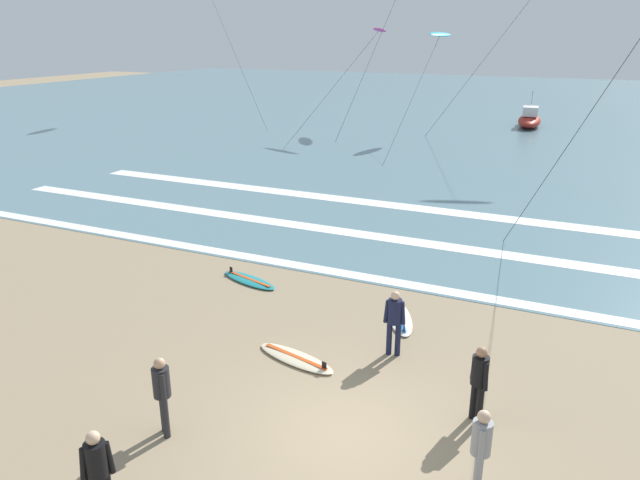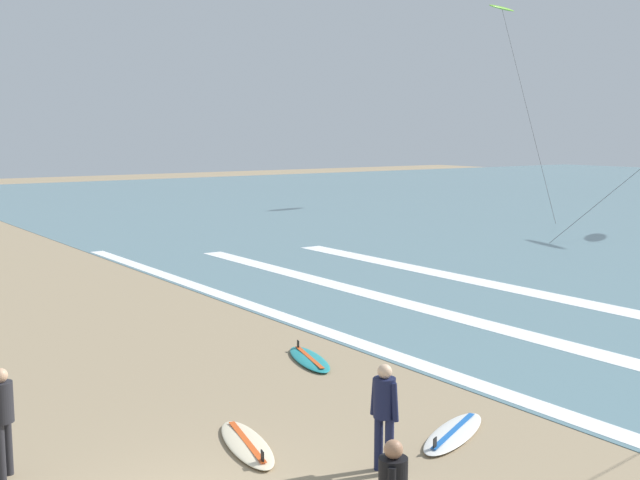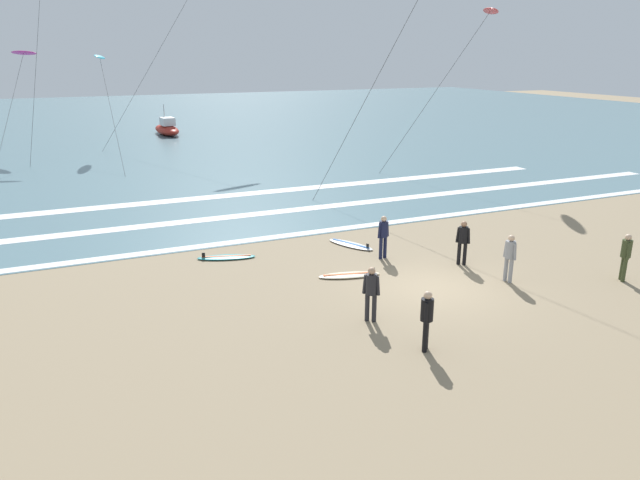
{
  "view_description": "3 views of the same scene",
  "coord_description": "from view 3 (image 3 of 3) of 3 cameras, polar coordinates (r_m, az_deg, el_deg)",
  "views": [
    {
      "loc": [
        3.48,
        -8.61,
        7.09
      ],
      "look_at": [
        -2.79,
        5.02,
        1.82
      ],
      "focal_mm": 33.43,
      "sensor_mm": 36.0,
      "label": 1
    },
    {
      "loc": [
        8.37,
        -3.91,
        4.86
      ],
      "look_at": [
        0.41,
        1.68,
        3.55
      ],
      "focal_mm": 44.78,
      "sensor_mm": 36.0,
      "label": 2
    },
    {
      "loc": [
        -10.39,
        -14.71,
        7.18
      ],
      "look_at": [
        -3.38,
        1.29,
        1.65
      ],
      "focal_mm": 33.29,
      "sensor_mm": 36.0,
      "label": 3
    }
  ],
  "objects": [
    {
      "name": "surfer_mid_group",
      "position": [
        15.07,
        10.23,
        -7.13
      ],
      "size": [
        0.4,
        0.44,
        1.6
      ],
      "color": "black",
      "rests_on": "ground"
    },
    {
      "name": "offshore_boat",
      "position": [
        56.83,
        -14.49,
        10.31
      ],
      "size": [
        2.13,
        5.32,
        2.7
      ],
      "color": "maroon",
      "rests_on": "ground"
    },
    {
      "name": "surfboard_right_spare",
      "position": [
        19.99,
        2.84,
        -3.38
      ],
      "size": [
        2.18,
        1.07,
        0.25
      ],
      "color": "beige",
      "rests_on": "ground"
    },
    {
      "name": "wave_foam_outer_break",
      "position": [
        32.0,
        -6.37,
        4.5
      ],
      "size": [
        36.46,
        0.97,
        0.01
      ],
      "primitive_type": "cube",
      "color": "white",
      "rests_on": "ocean_surface"
    },
    {
      "name": "ocean_surface",
      "position": [
        67.67,
        -14.95,
        10.89
      ],
      "size": [
        140.0,
        90.0,
        0.01
      ],
      "primitive_type": "cube",
      "color": "slate",
      "rests_on": "ground"
    },
    {
      "name": "kite_cyan_low_near",
      "position": [
        48.43,
        -20.42,
        16.12
      ],
      "size": [
        1.32,
        12.8,
        7.12
      ],
      "color": "#23A8C6",
      "rests_on": "ground"
    },
    {
      "name": "surfboard_near_water",
      "position": [
        23.14,
        2.97,
        -0.43
      ],
      "size": [
        1.44,
        2.16,
        0.25
      ],
      "color": "silver",
      "rests_on": "ground"
    },
    {
      "name": "surfer_left_far",
      "position": [
        16.46,
        4.94,
        -4.74
      ],
      "size": [
        0.44,
        0.41,
        1.6
      ],
      "color": "#232328",
      "rests_on": "ground"
    },
    {
      "name": "ground_plane",
      "position": [
        19.39,
        10.78,
        -4.51
      ],
      "size": [
        160.0,
        160.0,
        0.0
      ],
      "primitive_type": "plane",
      "color": "#937F60"
    },
    {
      "name": "kite_red_far_right",
      "position": [
        37.25,
        16.03,
        20.33
      ],
      "size": [
        6.34,
        4.59,
        9.66
      ],
      "color": "red",
      "rests_on": "ground"
    },
    {
      "name": "surfer_right_near",
      "position": [
        21.36,
        13.58,
        0.1
      ],
      "size": [
        0.42,
        0.42,
        1.6
      ],
      "color": "black",
      "rests_on": "ground"
    },
    {
      "name": "surfer_background_far",
      "position": [
        20.17,
        17.79,
        -1.29
      ],
      "size": [
        0.32,
        0.52,
        1.6
      ],
      "color": "gray",
      "rests_on": "ground"
    },
    {
      "name": "wave_foam_mid_break",
      "position": [
        28.92,
        0.25,
        3.2
      ],
      "size": [
        42.68,
        0.8,
        0.01
      ],
      "primitive_type": "cube",
      "color": "white",
      "rests_on": "ocean_surface"
    },
    {
      "name": "surfer_foreground_main",
      "position": [
        21.54,
        6.11,
        0.65
      ],
      "size": [
        0.52,
        0.32,
        1.6
      ],
      "color": "#141938",
      "rests_on": "ground"
    },
    {
      "name": "wave_foam_shoreline",
      "position": [
        25.39,
        2.34,
        1.14
      ],
      "size": [
        47.38,
        0.54,
        0.01
      ],
      "primitive_type": "cube",
      "color": "white",
      "rests_on": "ocean_surface"
    },
    {
      "name": "kite_magenta_far_left",
      "position": [
        50.35,
        -26.61,
        15.74
      ],
      "size": [
        3.44,
        12.89,
        7.4
      ],
      "color": "#CC2384",
      "rests_on": "ground"
    },
    {
      "name": "surfer_left_near",
      "position": [
        21.72,
        27.33,
        -1.12
      ],
      "size": [
        0.34,
        0.48,
        1.6
      ],
      "color": "#384223",
      "rests_on": "ground"
    },
    {
      "name": "surfboard_left_pile",
      "position": [
        21.95,
        -9.0,
        -1.64
      ],
      "size": [
        2.18,
        1.17,
        0.25
      ],
      "color": "teal",
      "rests_on": "ground"
    }
  ]
}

